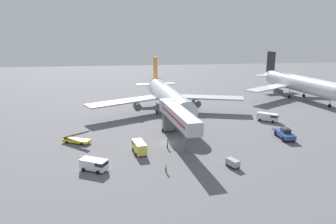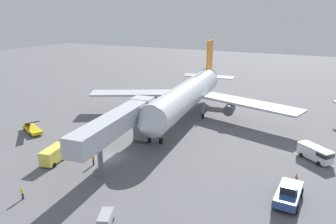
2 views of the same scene
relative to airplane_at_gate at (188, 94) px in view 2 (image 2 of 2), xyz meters
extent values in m
plane|color=slate|center=(-3.05, -23.61, -5.24)|extent=(300.00, 300.00, 0.00)
cylinder|color=silver|center=(0.15, -1.44, 0.02)|extent=(9.03, 35.77, 5.39)
cone|color=silver|center=(2.20, -21.14, 0.02)|extent=(5.69, 4.72, 5.28)
cone|color=silver|center=(-2.02, 19.41, 0.42)|extent=(5.77, 7.02, 5.12)
cube|color=orange|center=(-1.85, 17.79, 5.40)|extent=(0.89, 5.13, 8.62)
cube|color=silver|center=(1.41, 17.66, 0.69)|extent=(6.82, 4.38, 0.24)
cube|color=silver|center=(-5.02, 16.99, 0.69)|extent=(6.82, 4.38, 0.24)
cube|color=silver|center=(12.08, 2.89, -1.19)|extent=(21.97, 10.84, 0.44)
cube|color=silver|center=(-12.41, 0.34, -1.19)|extent=(21.29, 14.55, 0.44)
cylinder|color=#4C4C51|center=(8.59, 1.25, -2.53)|extent=(2.40, 2.96, 2.12)
cylinder|color=#4C4C51|center=(-8.66, -0.55, -2.53)|extent=(2.40, 2.96, 2.12)
cylinder|color=gray|center=(1.58, -15.18, -3.14)|extent=(0.28, 0.28, 3.09)
cylinder|color=black|center=(1.58, -15.18, -4.69)|extent=(0.46, 1.13, 1.10)
cylinder|color=gray|center=(3.01, 0.99, -3.14)|extent=(0.28, 0.28, 3.09)
cylinder|color=black|center=(3.01, 0.99, -4.69)|extent=(0.46, 1.13, 1.10)
cylinder|color=gray|center=(-3.15, 0.35, -3.14)|extent=(0.28, 0.28, 3.09)
cylinder|color=black|center=(-3.15, 0.35, -4.69)|extent=(0.46, 1.13, 1.10)
cube|color=#B2B7C1|center=(-0.67, -25.36, 1.07)|extent=(5.38, 19.69, 2.70)
cube|color=red|center=(-2.18, -25.55, 1.07)|extent=(2.06, 16.23, 0.44)
cube|color=#B2B7C1|center=(-1.95, -15.11, 1.07)|extent=(3.77, 3.21, 2.84)
cube|color=#232833|center=(-2.11, -13.82, 1.32)|extent=(3.30, 0.65, 0.90)
cube|color=slate|center=(-1.87, -15.71, -2.56)|extent=(2.75, 2.10, 4.55)
cylinder|color=black|center=(-3.29, -15.88, -4.84)|extent=(0.40, 0.83, 0.80)
cylinder|color=black|center=(-0.46, -15.53, -4.84)|extent=(0.40, 0.83, 0.80)
cylinder|color=slate|center=(-0.19, -29.23, -2.76)|extent=(0.70, 0.70, 4.95)
cube|color=#2D4C8E|center=(23.36, -24.16, -4.19)|extent=(2.75, 6.23, 0.98)
cube|color=#232833|center=(23.35, -24.47, -3.25)|extent=(1.82, 1.87, 0.90)
cylinder|color=black|center=(24.46, -26.20, -4.69)|extent=(0.45, 1.12, 1.10)
cylinder|color=black|center=(22.10, -26.11, -4.69)|extent=(0.45, 1.12, 1.10)
cylinder|color=black|center=(24.63, -22.22, -4.69)|extent=(0.45, 1.12, 1.10)
cylinder|color=black|center=(22.26, -22.12, -4.69)|extent=(0.45, 1.12, 1.10)
cube|color=yellow|center=(-22.54, -21.15, -4.66)|extent=(6.30, 4.24, 0.55)
cube|color=black|center=(-22.54, -21.15, -3.31)|extent=(5.98, 3.44, 2.10)
cylinder|color=black|center=(-20.52, -21.02, -4.94)|extent=(0.64, 0.44, 0.60)
cylinder|color=black|center=(-21.27, -22.73, -4.94)|extent=(0.64, 0.44, 0.60)
cylinder|color=black|center=(-23.82, -19.56, -4.94)|extent=(0.64, 0.44, 0.60)
cylinder|color=black|center=(-24.57, -21.27, -4.94)|extent=(0.64, 0.44, 0.60)
cube|color=#E5DB4C|center=(-9.35, -28.69, -3.93)|extent=(2.86, 5.08, 2.03)
cube|color=#1E232D|center=(-9.68, -27.10, -3.49)|extent=(2.23, 1.90, 0.65)
cylinder|color=black|center=(-10.56, -27.43, -4.90)|extent=(0.48, 0.74, 0.68)
cylinder|color=black|center=(-8.74, -27.05, -4.90)|extent=(0.48, 0.74, 0.68)
cylinder|color=black|center=(-9.95, -30.33, -4.90)|extent=(0.48, 0.74, 0.68)
cylinder|color=black|center=(-8.14, -29.96, -4.90)|extent=(0.48, 0.74, 0.68)
cube|color=white|center=(25.42, -10.39, -4.00)|extent=(5.34, 4.83, 1.89)
cube|color=#1E232D|center=(26.83, -11.54, -3.59)|extent=(2.52, 2.55, 0.60)
cylinder|color=black|center=(27.27, -10.75, -4.90)|extent=(0.74, 0.69, 0.68)
cylinder|color=black|center=(26.15, -12.13, -4.90)|extent=(0.74, 0.69, 0.68)
cylinder|color=black|center=(24.69, -8.65, -4.90)|extent=(0.74, 0.69, 0.68)
cylinder|color=black|center=(23.57, -10.03, -4.90)|extent=(0.74, 0.69, 0.68)
cube|color=#38383D|center=(6.87, -37.50, -4.95)|extent=(2.18, 2.89, 0.22)
cube|color=#999EA5|center=(6.87, -37.50, -4.32)|extent=(2.18, 2.89, 1.04)
cylinder|color=black|center=(5.99, -36.89, -5.06)|extent=(0.25, 0.38, 0.36)
cylinder|color=black|center=(7.03, -36.44, -5.06)|extent=(0.25, 0.38, 0.36)
cylinder|color=#1E2333|center=(-5.18, -37.88, -4.84)|extent=(0.27, 0.27, 0.79)
cylinder|color=#D8EA19|center=(-5.18, -37.88, -4.13)|extent=(0.37, 0.37, 0.62)
sphere|color=tan|center=(-5.18, -37.88, -3.70)|extent=(0.21, 0.21, 0.21)
cylinder|color=#1E2333|center=(-3.50, -26.81, -4.82)|extent=(0.28, 0.28, 0.84)
cylinder|color=orange|center=(-3.50, -26.81, -4.07)|extent=(0.37, 0.37, 0.66)
sphere|color=tan|center=(-3.50, -26.81, -3.61)|extent=(0.23, 0.23, 0.23)
cube|color=black|center=(23.65, -17.37, -5.22)|extent=(0.41, 0.41, 0.03)
cone|color=orange|center=(23.65, -17.37, -4.91)|extent=(0.35, 0.35, 0.60)
camera|label=1|loc=(-11.45, -88.99, 18.89)|focal=34.59mm
camera|label=2|loc=(25.74, -60.40, 16.16)|focal=34.49mm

